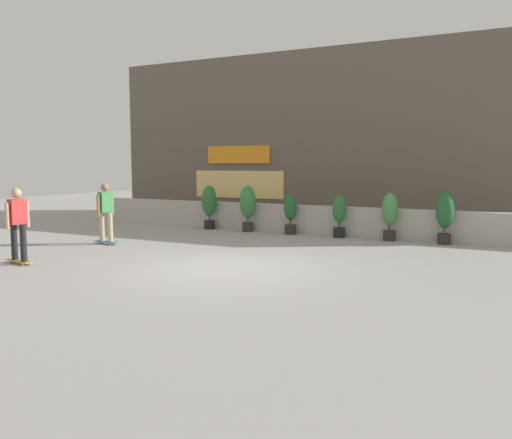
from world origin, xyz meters
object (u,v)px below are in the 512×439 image
(potted_plant_1, at_px, (248,205))
(skater_by_wall_right, at_px, (18,222))
(potted_plant_0, at_px, (209,204))
(skater_far_right, at_px, (105,210))
(potted_plant_3, at_px, (339,214))
(potted_plant_4, at_px, (390,213))
(potted_plant_5, at_px, (445,214))
(potted_plant_2, at_px, (290,212))

(potted_plant_1, xyz_separation_m, skater_by_wall_right, (-2.03, -7.23, 0.05))
(potted_plant_0, distance_m, potted_plant_1, 1.48)
(skater_far_right, bearing_deg, potted_plant_1, 60.94)
(potted_plant_0, bearing_deg, potted_plant_3, 0.00)
(potted_plant_4, bearing_deg, skater_far_right, -149.16)
(potted_plant_1, distance_m, potted_plant_4, 4.65)
(potted_plant_1, xyz_separation_m, potted_plant_4, (4.64, -0.00, -0.09))
(potted_plant_0, xyz_separation_m, skater_far_right, (-0.83, -4.15, 0.07))
(potted_plant_5, xyz_separation_m, skater_by_wall_right, (-8.19, -7.23, 0.10))
(skater_far_right, bearing_deg, potted_plant_0, 78.76)
(potted_plant_4, distance_m, skater_by_wall_right, 9.84)
(potted_plant_3, relative_size, potted_plant_4, 0.93)
(potted_plant_4, relative_size, potted_plant_5, 0.96)
(potted_plant_1, distance_m, potted_plant_3, 3.13)
(potted_plant_3, distance_m, skater_far_right, 6.84)
(potted_plant_0, xyz_separation_m, potted_plant_2, (3.01, 0.00, -0.16))
(potted_plant_0, relative_size, potted_plant_5, 1.03)
(potted_plant_1, height_order, skater_far_right, skater_far_right)
(potted_plant_4, bearing_deg, potted_plant_0, 180.00)
(potted_plant_4, bearing_deg, potted_plant_1, 180.00)
(potted_plant_1, bearing_deg, potted_plant_0, 180.00)
(potted_plant_0, relative_size, skater_by_wall_right, 0.88)
(potted_plant_3, bearing_deg, potted_plant_0, 180.00)
(potted_plant_1, relative_size, potted_plant_4, 1.09)
(skater_far_right, bearing_deg, potted_plant_5, 26.12)
(skater_by_wall_right, bearing_deg, potted_plant_1, 74.31)
(potted_plant_4, xyz_separation_m, potted_plant_5, (1.51, 0.00, 0.04))
(potted_plant_3, relative_size, potted_plant_5, 0.89)
(potted_plant_2, xyz_separation_m, potted_plant_4, (3.12, -0.00, 0.09))
(potted_plant_5, bearing_deg, skater_far_right, -153.88)
(potted_plant_3, bearing_deg, potted_plant_5, 0.00)
(potted_plant_0, xyz_separation_m, potted_plant_5, (7.64, 0.00, -0.03))
(potted_plant_3, height_order, potted_plant_5, potted_plant_5)
(potted_plant_0, relative_size, potted_plant_1, 0.98)
(potted_plant_1, height_order, potted_plant_5, potted_plant_1)
(potted_plant_2, bearing_deg, potted_plant_4, -0.00)
(skater_far_right, bearing_deg, potted_plant_3, 37.37)
(potted_plant_2, distance_m, potted_plant_5, 4.63)
(potted_plant_2, height_order, potted_plant_5, potted_plant_5)
(potted_plant_1, bearing_deg, potted_plant_3, 0.00)
(potted_plant_3, xyz_separation_m, skater_far_right, (-5.44, -4.15, 0.22))
(potted_plant_4, height_order, skater_by_wall_right, skater_by_wall_right)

